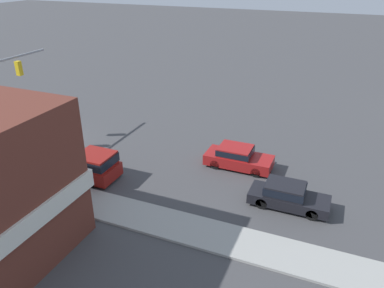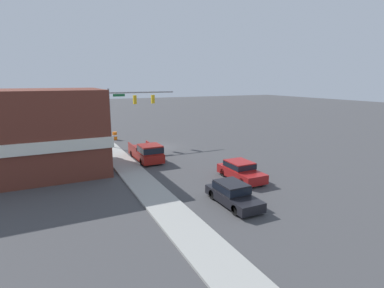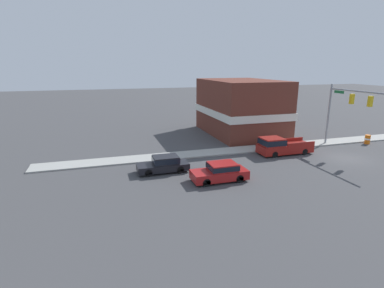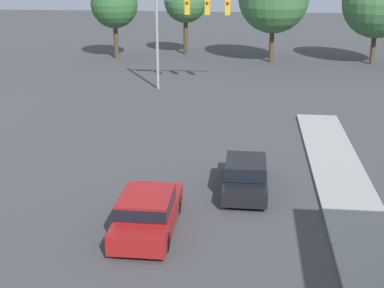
{
  "view_description": "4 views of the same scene",
  "coord_description": "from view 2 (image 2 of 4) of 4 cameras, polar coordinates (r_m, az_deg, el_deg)",
  "views": [
    {
      "loc": [
        20.13,
        20.3,
        12.58
      ],
      "look_at": [
        0.53,
        12.08,
        2.36
      ],
      "focal_mm": 35.0,
      "sensor_mm": 36.0,
      "label": 1
    },
    {
      "loc": [
        11.97,
        33.82,
        7.99
      ],
      "look_at": [
        1.46,
        12.21,
        2.85
      ],
      "focal_mm": 28.0,
      "sensor_mm": 36.0,
      "label": 2
    },
    {
      "loc": [
        -23.05,
        23.36,
        9.12
      ],
      "look_at": [
        -1.33,
        16.68,
        3.12
      ],
      "focal_mm": 28.0,
      "sensor_mm": 36.0,
      "label": 3
    },
    {
      "loc": [
        1.58,
        -2.35,
        9.18
      ],
      "look_at": [
        -0.5,
        16.32,
        2.69
      ],
      "focal_mm": 50.0,
      "sensor_mm": 36.0,
      "label": 4
    }
  ],
  "objects": [
    {
      "name": "sidewalk_curb",
      "position": [
        35.29,
        -15.04,
        -1.32
      ],
      "size": [
        2.4,
        60.0,
        0.14
      ],
      "color": "#9E9E99",
      "rests_on": "ground"
    },
    {
      "name": "ground_plane",
      "position": [
        36.75,
        -6.29,
        -0.56
      ],
      "size": [
        200.0,
        200.0,
        0.0
      ],
      "primitive_type": "plane",
      "color": "#424244"
    },
    {
      "name": "near_signal_assembly",
      "position": [
        37.13,
        -11.63,
        7.42
      ],
      "size": [
        8.18,
        0.49,
        7.04
      ],
      "color": "gray",
      "rests_on": "ground"
    },
    {
      "name": "pickup_truck_parked",
      "position": [
        30.44,
        -8.56,
        -1.52
      ],
      "size": [
        2.11,
        5.77,
        1.84
      ],
      "color": "black",
      "rests_on": "ground"
    },
    {
      "name": "construction_barrel",
      "position": [
        42.14,
        -14.49,
        1.51
      ],
      "size": [
        0.63,
        0.63,
        1.08
      ],
      "color": "orange",
      "rests_on": "ground"
    },
    {
      "name": "car_oncoming",
      "position": [
        20.01,
        7.73,
        -9.27
      ],
      "size": [
        1.77,
        4.49,
        1.43
      ],
      "rotation": [
        0.0,
        0.0,
        3.14
      ],
      "color": "black",
      "rests_on": "ground"
    },
    {
      "name": "corner_brick_building",
      "position": [
        29.08,
        -29.06,
        1.76
      ],
      "size": [
        12.93,
        8.87,
        7.23
      ],
      "color": "brown",
      "rests_on": "ground"
    },
    {
      "name": "car_lead",
      "position": [
        24.9,
        9.23,
        -4.94
      ],
      "size": [
        1.92,
        4.55,
        1.48
      ],
      "color": "black",
      "rests_on": "ground"
    }
  ]
}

